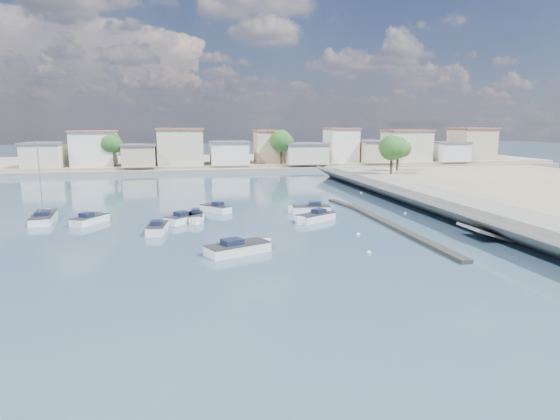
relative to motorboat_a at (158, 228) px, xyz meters
name	(u,v)px	position (x,y,z in m)	size (l,w,h in m)	color
ground	(274,190)	(16.79, 26.98, -0.38)	(400.00, 400.00, 0.00)	#314863
seawall_walkway	(477,210)	(35.29, -0.02, 0.52)	(5.00, 90.00, 1.80)	slate
breakwater	(383,221)	(23.70, -0.33, -0.21)	(2.00, 31.02, 0.35)	black
far_shore_land	(239,162)	(16.79, 78.98, 0.32)	(160.00, 40.00, 1.40)	gray
far_shore_quay	(249,170)	(16.79, 57.98, 0.02)	(160.00, 2.50, 0.80)	slate
far_town	(290,148)	(27.50, 63.90, 4.56)	(113.01, 12.80, 8.35)	beige
shore_trees	(288,144)	(25.13, 55.09, 5.84)	(74.56, 38.32, 7.92)	#38281E
motorboat_a	(158,228)	(0.00, 0.00, 0.00)	(2.09, 4.67, 1.48)	white
motorboat_b	(186,219)	(2.74, 4.31, 0.00)	(4.32, 4.25, 1.48)	white
motorboat_c	(309,209)	(17.43, 7.21, 0.00)	(5.17, 2.30, 1.48)	white
motorboat_d	(314,218)	(16.66, 2.07, 0.00)	(4.87, 3.98, 1.48)	white
motorboat_e	(91,220)	(-7.29, 5.76, 0.00)	(3.68, 4.62, 1.48)	white
motorboat_f	(214,209)	(6.18, 9.91, 0.00)	(3.81, 4.10, 1.48)	white
motorboat_g	(196,218)	(3.82, 4.62, 0.00)	(1.58, 4.39, 1.48)	white
motorboat_h	(241,248)	(7.23, -9.26, 0.00)	(5.89, 4.05, 1.48)	white
sailboat	(44,217)	(-12.69, 8.07, 0.03)	(2.99, 7.19, 9.00)	white
mooring_buoys	(352,215)	(21.95, 4.34, -0.33)	(13.40, 33.28, 0.38)	white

